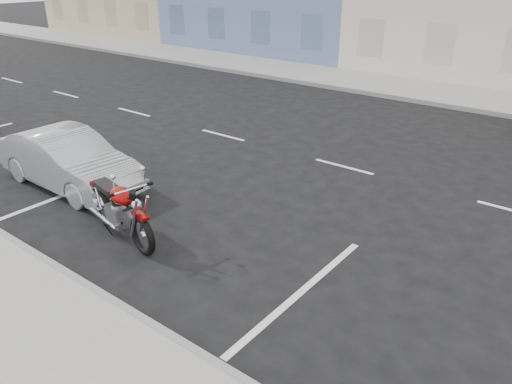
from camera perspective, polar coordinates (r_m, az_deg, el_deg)
ground at (r=11.85m, az=18.48°, el=0.53°), size 120.00×120.00×0.00m
sidewalk_far at (r=21.32m, az=14.33°, el=11.81°), size 80.00×3.40×0.15m
curb_near at (r=10.08m, az=-26.54°, el=-4.82°), size 80.00×0.12×0.16m
curb_far at (r=19.81m, az=12.23°, el=11.06°), size 80.00×0.12×0.16m
motorcycle at (r=8.68m, az=-12.84°, el=-4.00°), size 2.31×0.86×1.17m
sedan_silver at (r=11.82m, az=-20.66°, el=3.44°), size 3.82×1.33×1.26m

